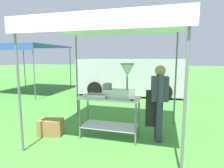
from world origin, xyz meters
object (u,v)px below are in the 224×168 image
Objects in this scene: donut_tray at (97,96)px; neighbour_tent at (26,47)px; van_silver at (131,76)px; menu_sign at (132,95)px; vendor at (159,99)px; supply_crate at (51,127)px; donut_fryer at (120,84)px; donut_cart at (110,108)px; stall_canopy at (111,29)px.

donut_tray is 0.14× the size of neighbour_tent.
van_silver is at bearing 91.65° from donut_tray.
menu_sign is 0.63m from vendor.
vendor reaches higher than supply_crate.
menu_sign is (0.28, -0.15, -0.20)m from donut_fryer.
vendor is at bearing 9.36° from supply_crate.
menu_sign is at bearing -17.80° from donut_cart.
stall_canopy reaches higher than donut_tray.
vendor is at bearing 9.47° from donut_cart.
menu_sign is 5.30m from van_silver.
van_silver reaches higher than supply_crate.
donut_tray is at bearing -141.78° from stall_canopy.
van_silver is (-0.91, 5.22, -0.14)m from menu_sign.
vendor is at bearing 13.02° from donut_fryer.
donut_fryer is 3.18× the size of menu_sign.
donut_fryer is (0.23, -0.11, -1.16)m from stall_canopy.
vendor is 2.52m from supply_crate.
donut_cart reaches higher than supply_crate.
supply_crate is 5.41m from van_silver.
donut_tray is 5.15m from van_silver.
donut_tray is at bearing -170.38° from donut_fryer.
donut_cart is at bearing -36.95° from neighbour_tent.
neighbour_tent is (-5.19, -0.86, 1.42)m from van_silver.
donut_tray is at bearing -168.24° from vendor.
vendor reaches higher than menu_sign.
neighbour_tent is (-5.34, 4.29, 1.36)m from donut_tray.
neighbour_tent is (-5.82, 4.21, 1.08)m from donut_fryer.
donut_fryer is at bearing -25.29° from stall_canopy.
van_silver is (-0.15, 5.15, -0.06)m from donut_tray.
van_silver is 5.45m from neighbour_tent.
neighbour_tent reaches higher than donut_tray.
menu_sign is (0.76, -0.07, 0.08)m from donut_tray.
van_silver is at bearing 79.78° from supply_crate.
stall_canopy is at bearing 38.22° from donut_tray.
stall_canopy is at bearing -36.30° from neighbour_tent.
menu_sign is at bearing -35.59° from neighbour_tent.
donut_fryer is (0.23, -0.01, 0.55)m from donut_cart.
vendor is (0.80, 0.19, -0.31)m from donut_fryer.
menu_sign reaches higher than donut_cart.
donut_cart is 0.27× the size of van_silver.
menu_sign is 7.61m from neighbour_tent.
supply_crate is (-1.86, -0.05, -0.83)m from menu_sign.
van_silver is at bearing 97.03° from donut_fryer.
stall_canopy is 1.19m from donut_fryer.
stall_canopy reaches higher than neighbour_tent.
vendor reaches higher than donut_tray.
vendor is at bearing -73.72° from van_silver.
donut_tray is 6.99m from neighbour_tent.
stall_canopy is at bearing -175.87° from vendor.
stall_canopy is 2.30× the size of donut_cart.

